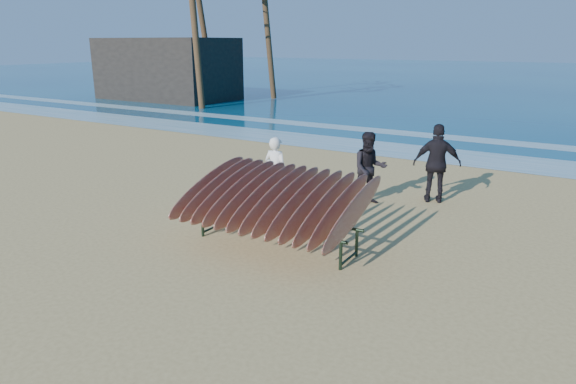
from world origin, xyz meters
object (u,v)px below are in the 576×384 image
(surfboard_rack, at_px, (275,199))
(building, at_px, (167,69))
(person_dark_a, at_px, (369,168))
(person_dark_b, at_px, (437,164))
(person_white, at_px, (276,171))

(surfboard_rack, height_order, building, building)
(surfboard_rack, bearing_deg, person_dark_a, 82.59)
(surfboard_rack, height_order, person_dark_b, person_dark_b)
(person_dark_a, bearing_deg, person_white, 178.65)
(person_white, distance_m, person_dark_a, 2.16)
(person_white, distance_m, building, 24.37)
(person_white, relative_size, person_dark_a, 0.94)
(person_white, distance_m, person_dark_b, 3.76)
(person_dark_b, bearing_deg, person_white, 14.54)
(person_white, xyz_separation_m, person_dark_b, (3.10, 2.12, 0.13))
(person_dark_b, bearing_deg, building, -51.91)
(person_white, bearing_deg, building, -39.29)
(surfboard_rack, distance_m, person_white, 2.57)
(surfboard_rack, xyz_separation_m, person_dark_a, (0.42, 3.35, -0.08))
(building, bearing_deg, person_dark_b, -32.03)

